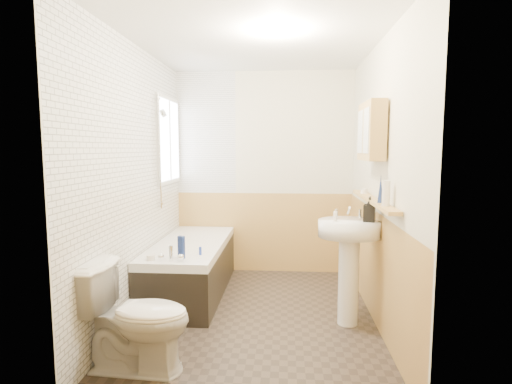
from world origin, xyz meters
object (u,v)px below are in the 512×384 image
(bathtub, at_px, (191,266))
(sink, at_px, (349,250))
(pine_shelf, at_px, (373,200))
(toilet, at_px, (136,317))
(medicine_cabinet, at_px, (371,131))

(bathtub, distance_m, sink, 1.74)
(sink, height_order, pine_shelf, pine_shelf)
(toilet, relative_size, medicine_cabinet, 1.40)
(bathtub, bearing_deg, pine_shelf, -18.42)
(bathtub, height_order, sink, sink)
(sink, bearing_deg, toilet, -144.98)
(pine_shelf, relative_size, medicine_cabinet, 2.68)
(bathtub, xyz_separation_m, medicine_cabinet, (1.74, -0.57, 1.41))
(bathtub, distance_m, medicine_cabinet, 2.31)
(bathtub, height_order, toilet, toilet)
(sink, distance_m, pine_shelf, 0.49)
(toilet, distance_m, medicine_cabinet, 2.40)
(toilet, height_order, medicine_cabinet, medicine_cabinet)
(bathtub, relative_size, medicine_cabinet, 3.02)
(bathtub, height_order, medicine_cabinet, medicine_cabinet)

